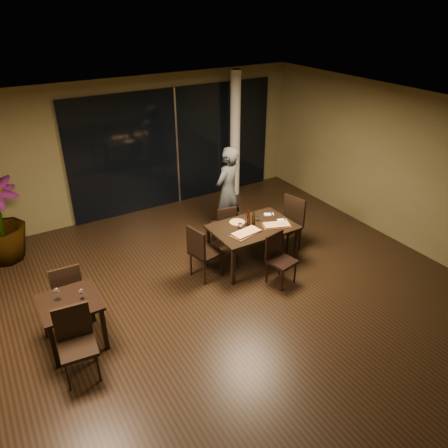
{
  "coord_description": "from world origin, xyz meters",
  "views": [
    {
      "loc": [
        -3.02,
        -4.92,
        4.52
      ],
      "look_at": [
        0.31,
        0.66,
        1.05
      ],
      "focal_mm": 35.0,
      "sensor_mm": 36.0,
      "label": 1
    }
  ],
  "objects_px": {
    "chair_main_near": "(278,256)",
    "chair_main_right": "(290,221)",
    "chair_main_far": "(225,224)",
    "chair_side_far": "(67,287)",
    "side_table": "(70,309)",
    "bottle_a": "(248,219)",
    "bottle_c": "(248,217)",
    "main_table": "(253,230)",
    "chair_main_left": "(202,250)",
    "chair_side_near": "(76,339)",
    "bottle_b": "(254,218)",
    "diner": "(228,192)"
  },
  "relations": [
    {
      "from": "chair_main_near",
      "to": "chair_main_right",
      "type": "height_order",
      "value": "chair_main_right"
    },
    {
      "from": "chair_main_far",
      "to": "chair_side_far",
      "type": "height_order",
      "value": "chair_side_far"
    },
    {
      "from": "side_table",
      "to": "chair_main_near",
      "type": "height_order",
      "value": "chair_main_near"
    },
    {
      "from": "chair_main_far",
      "to": "chair_side_far",
      "type": "xyz_separation_m",
      "value": [
        -3.19,
        -0.63,
        0.05
      ]
    },
    {
      "from": "bottle_a",
      "to": "bottle_c",
      "type": "xyz_separation_m",
      "value": [
        0.04,
        0.07,
        -0.01
      ]
    },
    {
      "from": "main_table",
      "to": "chair_main_left",
      "type": "xyz_separation_m",
      "value": [
        -1.05,
        0.01,
        -0.11
      ]
    },
    {
      "from": "side_table",
      "to": "chair_main_far",
      "type": "height_order",
      "value": "chair_main_far"
    },
    {
      "from": "chair_main_right",
      "to": "chair_side_near",
      "type": "relative_size",
      "value": 1.05
    },
    {
      "from": "bottle_b",
      "to": "chair_main_left",
      "type": "bearing_deg",
      "value": -178.77
    },
    {
      "from": "diner",
      "to": "bottle_c",
      "type": "relative_size",
      "value": 6.53
    },
    {
      "from": "main_table",
      "to": "chair_side_near",
      "type": "relative_size",
      "value": 1.49
    },
    {
      "from": "chair_main_far",
      "to": "diner",
      "type": "relative_size",
      "value": 0.46
    },
    {
      "from": "chair_main_far",
      "to": "bottle_c",
      "type": "height_order",
      "value": "bottle_c"
    },
    {
      "from": "chair_main_right",
      "to": "bottle_a",
      "type": "distance_m",
      "value": 1.02
    },
    {
      "from": "chair_main_far",
      "to": "diner",
      "type": "bearing_deg",
      "value": -119.43
    },
    {
      "from": "chair_main_far",
      "to": "chair_main_right",
      "type": "bearing_deg",
      "value": 152.95
    },
    {
      "from": "side_table",
      "to": "bottle_c",
      "type": "bearing_deg",
      "value": 10.54
    },
    {
      "from": "side_table",
      "to": "diner",
      "type": "distance_m",
      "value": 3.99
    },
    {
      "from": "chair_main_near",
      "to": "bottle_b",
      "type": "distance_m",
      "value": 0.87
    },
    {
      "from": "bottle_a",
      "to": "bottle_c",
      "type": "relative_size",
      "value": 1.06
    },
    {
      "from": "main_table",
      "to": "chair_main_near",
      "type": "distance_m",
      "value": 0.76
    },
    {
      "from": "bottle_a",
      "to": "chair_main_near",
      "type": "bearing_deg",
      "value": -82.9
    },
    {
      "from": "chair_main_right",
      "to": "bottle_b",
      "type": "bearing_deg",
      "value": -102.21
    },
    {
      "from": "side_table",
      "to": "bottle_b",
      "type": "distance_m",
      "value": 3.49
    },
    {
      "from": "chair_side_near",
      "to": "bottle_b",
      "type": "xyz_separation_m",
      "value": [
        3.51,
        1.11,
        0.33
      ]
    },
    {
      "from": "chair_side_far",
      "to": "bottle_a",
      "type": "height_order",
      "value": "bottle_a"
    },
    {
      "from": "chair_side_near",
      "to": "diner",
      "type": "distance_m",
      "value": 4.34
    },
    {
      "from": "side_table",
      "to": "chair_side_near",
      "type": "bearing_deg",
      "value": -97.49
    },
    {
      "from": "chair_main_near",
      "to": "side_table",
      "type": "bearing_deg",
      "value": 163.55
    },
    {
      "from": "chair_main_far",
      "to": "bottle_a",
      "type": "bearing_deg",
      "value": 102.49
    },
    {
      "from": "side_table",
      "to": "chair_main_far",
      "type": "xyz_separation_m",
      "value": [
        3.27,
        1.28,
        -0.14
      ]
    },
    {
      "from": "main_table",
      "to": "chair_main_near",
      "type": "xyz_separation_m",
      "value": [
        0.03,
        -0.74,
        -0.17
      ]
    },
    {
      "from": "main_table",
      "to": "chair_side_near",
      "type": "xyz_separation_m",
      "value": [
        -3.48,
        -1.07,
        -0.12
      ]
    },
    {
      "from": "diner",
      "to": "bottle_c",
      "type": "distance_m",
      "value": 1.1
    },
    {
      "from": "bottle_a",
      "to": "diner",
      "type": "bearing_deg",
      "value": 77.14
    },
    {
      "from": "chair_side_far",
      "to": "bottle_a",
      "type": "xyz_separation_m",
      "value": [
        3.25,
        -0.1,
        0.36
      ]
    },
    {
      "from": "chair_main_right",
      "to": "chair_side_near",
      "type": "height_order",
      "value": "chair_main_right"
    },
    {
      "from": "chair_main_near",
      "to": "chair_main_left",
      "type": "relative_size",
      "value": 0.9
    },
    {
      "from": "chair_main_left",
      "to": "chair_side_far",
      "type": "height_order",
      "value": "chair_main_left"
    },
    {
      "from": "side_table",
      "to": "chair_side_near",
      "type": "height_order",
      "value": "chair_side_near"
    },
    {
      "from": "chair_main_left",
      "to": "chair_side_far",
      "type": "xyz_separation_m",
      "value": [
        -2.26,
        0.14,
        -0.03
      ]
    },
    {
      "from": "bottle_a",
      "to": "chair_main_right",
      "type": "bearing_deg",
      "value": 0.4
    },
    {
      "from": "side_table",
      "to": "chair_main_far",
      "type": "bearing_deg",
      "value": 21.37
    },
    {
      "from": "chair_main_left",
      "to": "bottle_c",
      "type": "height_order",
      "value": "bottle_c"
    },
    {
      "from": "chair_main_near",
      "to": "chair_main_left",
      "type": "distance_m",
      "value": 1.32
    },
    {
      "from": "main_table",
      "to": "chair_side_near",
      "type": "height_order",
      "value": "chair_side_near"
    },
    {
      "from": "chair_main_left",
      "to": "chair_side_near",
      "type": "xyz_separation_m",
      "value": [
        -2.42,
        -1.08,
        -0.01
      ]
    },
    {
      "from": "main_table",
      "to": "chair_side_near",
      "type": "distance_m",
      "value": 3.64
    },
    {
      "from": "chair_main_left",
      "to": "diner",
      "type": "relative_size",
      "value": 0.54
    },
    {
      "from": "side_table",
      "to": "chair_side_near",
      "type": "xyz_separation_m",
      "value": [
        -0.08,
        -0.57,
        -0.06
      ]
    }
  ]
}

